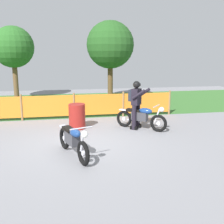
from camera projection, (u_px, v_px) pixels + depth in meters
The scene contains 9 objects.
ground at pixel (79, 142), 8.19m from camera, with size 24.00×24.00×0.02m, color gray.
grass_verge at pixel (71, 103), 14.40m from camera, with size 24.00×6.76×0.01m, color #386B2D.
barrier_fence at pixel (74, 105), 11.04m from camera, with size 8.29×0.08×1.05m.
tree_leftmost at pixel (13, 47), 15.17m from camera, with size 2.31×2.31×4.10m.
tree_near_left at pixel (110, 45), 14.50m from camera, with size 2.53×2.53×4.32m.
motorcycle_lead at pixel (73, 140), 6.99m from camera, with size 0.82×1.86×0.91m.
motorcycle_trailing at pixel (141, 117), 9.49m from camera, with size 1.53×1.31×0.90m.
rider_trailing at pixel (136, 102), 9.48m from camera, with size 0.78×0.75×1.69m.
oil_drum at pixel (77, 116), 9.60m from camera, with size 0.58×0.58×0.88m, color maroon.
Camera 1 is at (-0.45, -7.85, 2.65)m, focal length 43.58 mm.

